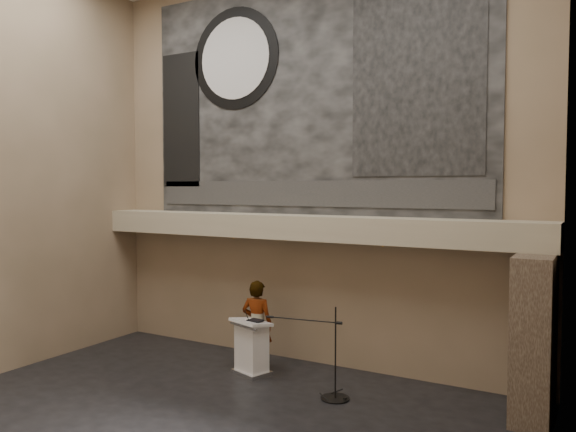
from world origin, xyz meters
The scene contains 18 objects.
floor centered at (0.00, 0.00, 0.00)m, with size 10.00×10.00×0.00m, color black.
wall_back centered at (0.00, 4.00, 4.25)m, with size 10.00×0.02×8.50m, color #78664C.
wall_right centered at (5.00, 0.00, 4.25)m, with size 0.02×8.00×8.50m, color #78664C.
soffit centered at (0.00, 3.60, 2.95)m, with size 10.00×0.80×0.50m, color tan.
sprinkler_left centered at (-1.60, 3.55, 2.67)m, with size 0.04×0.04×0.06m, color #B2893D.
sprinkler_right centered at (1.90, 3.55, 2.67)m, with size 0.04×0.04×0.06m, color #B2893D.
banner centered at (0.00, 3.97, 5.70)m, with size 8.00×0.05×5.00m, color black.
banner_text_strip centered at (0.00, 3.93, 3.65)m, with size 7.76×0.02×0.55m, color #2A2A2A.
banner_clock_rim centered at (-1.80, 3.93, 6.70)m, with size 2.30×2.30×0.02m, color black.
banner_clock_face centered at (-1.80, 3.91, 6.70)m, with size 1.84×1.84×0.02m, color silver.
banner_building_print centered at (2.40, 3.93, 5.80)m, with size 2.60×0.02×3.60m, color black.
banner_brick_print centered at (-3.40, 3.93, 5.40)m, with size 1.10×0.02×3.20m, color black.
stone_pier centered at (4.65, 3.15, 1.35)m, with size 0.60×1.40×2.70m, color #44352A.
lectern centered at (-0.55, 2.67, 0.55)m, with size 0.91×0.77×1.14m.
binder centered at (-0.43, 2.63, 1.12)m, with size 0.29×0.23×0.04m, color black.
papers centered at (-0.61, 2.68, 1.10)m, with size 0.19×0.26×0.01m, color white.
speaker_person centered at (-0.65, 3.03, 0.93)m, with size 0.68×0.44×1.85m, color white.
mic_stand centered at (1.44, 2.29, 0.25)m, with size 1.58×0.52×1.66m.
Camera 1 is at (5.62, -6.68, 3.80)m, focal length 35.00 mm.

